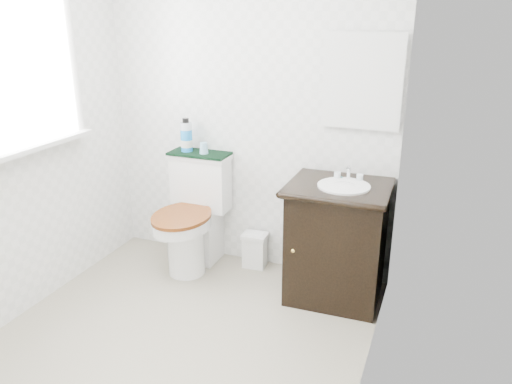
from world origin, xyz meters
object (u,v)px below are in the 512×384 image
Objects in this scene: toilet at (194,220)px; vanity at (337,239)px; cup at (204,148)px; mouthwash_bottle at (186,136)px; trash_bin at (255,250)px.

vanity is at bearing -3.11° from toilet.
toilet is at bearing -112.53° from cup.
toilet is at bearing 176.89° from vanity.
mouthwash_bottle reaches higher than vanity.
cup is at bearing 67.47° from toilet.
toilet is 10.27× the size of cup.
toilet is 3.15× the size of trash_bin.
trash_bin is 1.08× the size of mouthwash_bottle.
trash_bin is 1.02m from mouthwash_bottle.
cup reaches higher than toilet.
mouthwash_bottle is at bearing -179.15° from trash_bin.
trash_bin is at bearing 16.94° from toilet.
vanity is 10.97× the size of cup.
cup is (-1.07, 0.17, 0.49)m from vanity.
mouthwash_bottle is 0.17m from cup.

